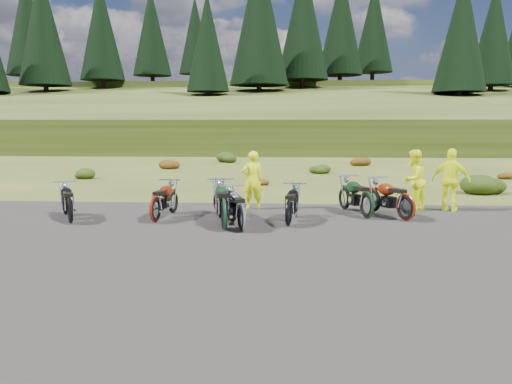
# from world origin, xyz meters

# --- Properties ---
(ground) EXTENTS (300.00, 300.00, 0.00)m
(ground) POSITION_xyz_m (0.00, 0.00, 0.00)
(ground) COLOR #3C4C19
(ground) RESTS_ON ground
(gravel_pad) EXTENTS (20.00, 12.00, 0.04)m
(gravel_pad) POSITION_xyz_m (0.00, -2.00, 0.00)
(gravel_pad) COLOR black
(gravel_pad) RESTS_ON ground
(hill_slope) EXTENTS (300.00, 45.97, 9.37)m
(hill_slope) POSITION_xyz_m (0.00, 50.00, 0.00)
(hill_slope) COLOR #2B3612
(hill_slope) RESTS_ON ground
(hill_plateau) EXTENTS (300.00, 90.00, 9.17)m
(hill_plateau) POSITION_xyz_m (0.00, 110.00, 0.00)
(hill_plateau) COLOR #2B3612
(hill_plateau) RESTS_ON ground
(conifer_15) EXTENTS (7.92, 7.92, 20.00)m
(conifer_15) POSITION_xyz_m (-45.00, 76.00, 20.16)
(conifer_15) COLOR black
(conifer_15) RESTS_ON ground
(conifer_17) EXTENTS (7.04, 7.04, 18.00)m
(conifer_17) POSITION_xyz_m (-33.00, 57.00, 15.97)
(conifer_17) COLOR black
(conifer_17) RESTS_ON ground
(conifer_18) EXTENTS (6.60, 6.60, 17.00)m
(conifer_18) POSITION_xyz_m (-27.00, 63.00, 16.66)
(conifer_18) COLOR black
(conifer_18) RESTS_ON ground
(conifer_19) EXTENTS (6.16, 6.16, 16.00)m
(conifer_19) POSITION_xyz_m (-21.00, 69.00, 17.36)
(conifer_19) COLOR black
(conifer_19) RESTS_ON ground
(conifer_20) EXTENTS (5.72, 5.72, 15.00)m
(conifer_20) POSITION_xyz_m (-15.00, 75.00, 17.65)
(conifer_20) COLOR black
(conifer_20) RESTS_ON ground
(conifer_21) EXTENTS (5.28, 5.28, 14.00)m
(conifer_21) POSITION_xyz_m (-9.00, 50.00, 12.56)
(conifer_21) COLOR black
(conifer_21) RESTS_ON ground
(conifer_22) EXTENTS (7.92, 7.92, 20.00)m
(conifer_22) POSITION_xyz_m (-3.00, 56.00, 16.77)
(conifer_22) COLOR black
(conifer_22) RESTS_ON ground
(conifer_23) EXTENTS (7.48, 7.48, 19.00)m
(conifer_23) POSITION_xyz_m (3.00, 62.00, 17.47)
(conifer_23) COLOR black
(conifer_23) RESTS_ON ground
(conifer_24) EXTENTS (7.04, 7.04, 18.00)m
(conifer_24) POSITION_xyz_m (9.00, 68.00, 18.16)
(conifer_24) COLOR black
(conifer_24) RESTS_ON ground
(conifer_25) EXTENTS (6.60, 6.60, 17.00)m
(conifer_25) POSITION_xyz_m (15.00, 74.00, 18.66)
(conifer_25) COLOR black
(conifer_25) RESTS_ON ground
(conifer_26) EXTENTS (6.16, 6.16, 16.00)m
(conifer_26) POSITION_xyz_m (21.00, 49.00, 13.37)
(conifer_26) COLOR black
(conifer_26) RESTS_ON ground
(conifer_27) EXTENTS (5.72, 5.72, 15.00)m
(conifer_27) POSITION_xyz_m (27.00, 55.00, 14.06)
(conifer_27) COLOR black
(conifer_27) RESTS_ON ground
(shrub_1) EXTENTS (1.03, 1.03, 0.61)m
(shrub_1) POSITION_xyz_m (-9.10, 11.30, 0.31)
(shrub_1) COLOR black
(shrub_1) RESTS_ON ground
(shrub_2) EXTENTS (1.30, 1.30, 0.77)m
(shrub_2) POSITION_xyz_m (-6.20, 16.60, 0.38)
(shrub_2) COLOR #5D260B
(shrub_2) RESTS_ON ground
(shrub_3) EXTENTS (1.56, 1.56, 0.92)m
(shrub_3) POSITION_xyz_m (-3.30, 21.90, 0.46)
(shrub_3) COLOR black
(shrub_3) RESTS_ON ground
(shrub_4) EXTENTS (0.77, 0.77, 0.45)m
(shrub_4) POSITION_xyz_m (-0.40, 9.20, 0.23)
(shrub_4) COLOR #5D260B
(shrub_4) RESTS_ON ground
(shrub_5) EXTENTS (1.03, 1.03, 0.61)m
(shrub_5) POSITION_xyz_m (2.50, 14.50, 0.31)
(shrub_5) COLOR black
(shrub_5) RESTS_ON ground
(shrub_6) EXTENTS (1.30, 1.30, 0.77)m
(shrub_6) POSITION_xyz_m (5.40, 19.80, 0.38)
(shrub_6) COLOR #5D260B
(shrub_6) RESTS_ON ground
(shrub_7) EXTENTS (1.56, 1.56, 0.92)m
(shrub_7) POSITION_xyz_m (8.30, 7.10, 0.46)
(shrub_7) COLOR black
(shrub_7) RESTS_ON ground
(shrub_8) EXTENTS (0.77, 0.77, 0.45)m
(shrub_8) POSITION_xyz_m (11.20, 12.40, 0.23)
(shrub_8) COLOR #5D260B
(shrub_8) RESTS_ON ground
(motorcycle_0) EXTENTS (1.56, 2.05, 1.04)m
(motorcycle_0) POSITION_xyz_m (-4.94, 0.32, 0.00)
(motorcycle_0) COLOR black
(motorcycle_0) RESTS_ON ground
(motorcycle_1) EXTENTS (0.93, 2.10, 1.06)m
(motorcycle_1) POSITION_xyz_m (-2.74, 0.61, 0.00)
(motorcycle_1) COLOR maroon
(motorcycle_1) RESTS_ON ground
(motorcycle_2) EXTENTS (1.17, 2.37, 1.19)m
(motorcycle_2) POSITION_xyz_m (-0.79, -0.27, 0.00)
(motorcycle_2) COLOR #0E3319
(motorcycle_2) RESTS_ON ground
(motorcycle_3) EXTENTS (1.25, 2.08, 1.03)m
(motorcycle_3) POSITION_xyz_m (-0.34, -0.37, 0.00)
(motorcycle_3) COLOR #B6B5BA
(motorcycle_3) RESTS_ON ground
(motorcycle_4) EXTENTS (1.43, 2.06, 1.03)m
(motorcycle_4) POSITION_xyz_m (-0.70, 0.85, 0.00)
(motorcycle_4) COLOR #490C0E
(motorcycle_4) RESTS_ON ground
(motorcycle_5) EXTENTS (0.94, 2.03, 1.02)m
(motorcycle_5) POSITION_xyz_m (0.80, 0.31, 0.00)
(motorcycle_5) COLOR black
(motorcycle_5) RESTS_ON ground
(motorcycle_6) EXTENTS (1.62, 2.20, 1.11)m
(motorcycle_6) POSITION_xyz_m (3.98, 1.24, 0.00)
(motorcycle_6) COLOR maroon
(motorcycle_6) RESTS_ON ground
(motorcycle_7) EXTENTS (1.37, 2.27, 1.13)m
(motorcycle_7) POSITION_xyz_m (2.98, 1.52, 0.00)
(motorcycle_7) COLOR black
(motorcycle_7) RESTS_ON ground
(person_middle) EXTENTS (0.74, 0.59, 1.79)m
(person_middle) POSITION_xyz_m (-0.30, 2.90, 0.90)
(person_middle) COLOR #DFF00C
(person_middle) RESTS_ON ground
(person_right_a) EXTENTS (1.13, 1.12, 1.84)m
(person_right_a) POSITION_xyz_m (4.58, 2.96, 0.92)
(person_right_a) COLOR #DFF00C
(person_right_a) RESTS_ON ground
(person_right_b) EXTENTS (1.19, 0.96, 1.89)m
(person_right_b) POSITION_xyz_m (5.68, 2.90, 0.94)
(person_right_b) COLOR #DFF00C
(person_right_b) RESTS_ON ground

